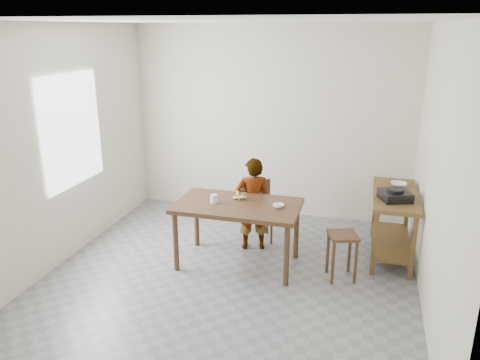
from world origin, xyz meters
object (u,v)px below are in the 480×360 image
(dining_table, at_px, (238,234))
(child, at_px, (253,204))
(dining_chair, at_px, (257,212))
(prep_counter, at_px, (392,225))
(stool, at_px, (342,256))

(dining_table, height_order, child, child)
(child, height_order, dining_chair, child)
(dining_table, bearing_deg, dining_chair, 84.86)
(prep_counter, bearing_deg, stool, -127.02)
(stool, bearing_deg, dining_chair, 147.21)
(prep_counter, xyz_separation_m, stool, (-0.54, -0.71, -0.14))
(prep_counter, relative_size, stool, 2.27)
(dining_table, bearing_deg, child, 81.83)
(dining_chair, bearing_deg, child, -111.15)
(dining_table, height_order, dining_chair, dining_chair)
(prep_counter, distance_m, child, 1.68)
(prep_counter, distance_m, stool, 0.90)
(prep_counter, bearing_deg, dining_table, -157.85)
(child, distance_m, stool, 1.25)
(prep_counter, xyz_separation_m, dining_chair, (-1.66, 0.01, -0.02))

